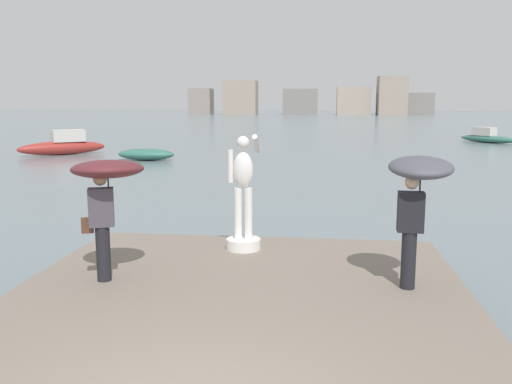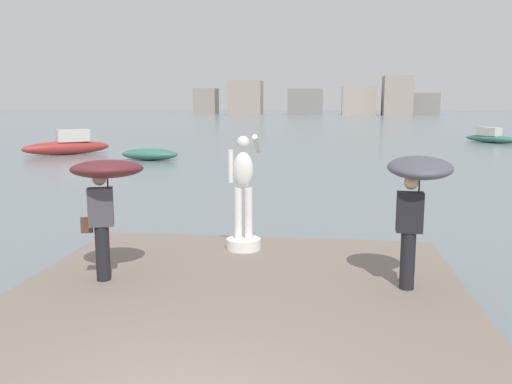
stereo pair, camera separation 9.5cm
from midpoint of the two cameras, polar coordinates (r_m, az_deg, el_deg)
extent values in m
plane|color=slate|center=(44.30, 5.15, 5.19)|extent=(400.00, 400.00, 0.00)
cube|color=slate|center=(6.89, -4.17, -16.28)|extent=(6.85, 9.85, 0.40)
cylinder|color=white|center=(10.48, -1.59, -5.46)|extent=(0.66, 0.66, 0.20)
cylinder|color=white|center=(10.36, -2.16, -2.25)|extent=(0.15, 0.15, 0.99)
cylinder|color=white|center=(10.33, -1.06, -2.28)|extent=(0.15, 0.15, 0.99)
ellipsoid|color=white|center=(10.21, -1.63, 2.32)|extent=(0.38, 0.26, 0.68)
sphere|color=white|center=(10.16, -1.64, 5.23)|extent=(0.24, 0.24, 0.24)
cylinder|color=white|center=(10.24, -2.96, 2.73)|extent=(0.10, 0.10, 0.62)
cylinder|color=white|center=(10.40, -0.22, 5.08)|extent=(0.10, 0.59, 0.40)
cylinder|color=black|center=(8.92, -16.03, -6.22)|extent=(0.22, 0.22, 0.88)
cube|color=#47424C|center=(8.76, -16.25, -1.55)|extent=(0.44, 0.35, 0.60)
sphere|color=#A87A5B|center=(8.69, -16.38, 1.34)|extent=(0.21, 0.21, 0.21)
cylinder|color=#262626|center=(8.74, -15.53, 0.36)|extent=(0.02, 0.02, 0.47)
ellipsoid|color=#5B2328|center=(8.70, -15.62, 2.34)|extent=(1.42, 1.43, 0.34)
cube|color=#513323|center=(8.85, -17.58, -3.36)|extent=(0.20, 0.15, 0.24)
cylinder|color=black|center=(8.53, 15.41, -6.90)|extent=(0.22, 0.22, 0.88)
cube|color=black|center=(8.36, 15.62, -2.02)|extent=(0.39, 0.26, 0.60)
sphere|color=beige|center=(8.29, 15.76, 0.99)|extent=(0.21, 0.21, 0.21)
cylinder|color=#262626|center=(8.36, 16.51, 0.17)|extent=(0.02, 0.02, 0.54)
ellipsoid|color=#4C4C56|center=(8.31, 16.62, 2.49)|extent=(0.99, 1.02, 0.41)
ellipsoid|color=#336B5B|center=(31.14, -11.56, 3.89)|extent=(3.31, 1.47, 0.65)
ellipsoid|color=#9E2D28|center=(35.81, -19.74, 4.37)|extent=(4.68, 4.25, 0.84)
cube|color=beige|center=(35.86, -19.19, 5.61)|extent=(1.97, 1.85, 0.75)
ellipsoid|color=#336B5B|center=(47.89, 23.10, 5.15)|extent=(3.90, 5.16, 0.60)
cube|color=beige|center=(48.13, 22.78, 5.89)|extent=(1.72, 2.03, 0.69)
cube|color=gray|center=(154.87, -5.80, 9.44)|extent=(6.18, 6.11, 7.17)
cube|color=gray|center=(150.64, -1.64, 9.86)|extent=(8.97, 6.87, 9.14)
cube|color=gray|center=(149.21, 4.66, 9.41)|extent=(9.26, 5.63, 6.92)
cube|color=#A89989|center=(150.23, 10.18, 9.40)|extent=(8.83, 5.88, 7.45)
cube|color=gray|center=(148.36, 14.06, 9.78)|extent=(7.31, 7.73, 10.07)
cube|color=gray|center=(154.14, 16.74, 8.85)|extent=(6.97, 6.41, 5.82)
camera|label=1|loc=(0.05, -90.27, -0.04)|focal=38.09mm
camera|label=2|loc=(0.05, 89.73, 0.04)|focal=38.09mm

